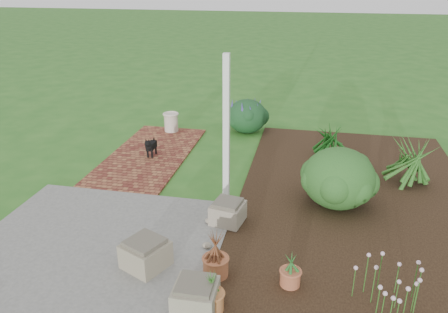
% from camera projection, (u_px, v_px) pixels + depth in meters
% --- Properties ---
extents(ground, '(80.00, 80.00, 0.00)m').
position_uv_depth(ground, '(208.00, 202.00, 7.40)').
color(ground, '#28631F').
rests_on(ground, ground).
extents(concrete_patio, '(3.50, 3.50, 0.04)m').
position_uv_depth(concrete_patio, '(90.00, 252.00, 6.05)').
color(concrete_patio, slate).
rests_on(concrete_patio, ground).
extents(brick_path, '(1.60, 3.50, 0.04)m').
position_uv_depth(brick_path, '(150.00, 155.00, 9.29)').
color(brick_path, maroon).
rests_on(brick_path, ground).
extents(garden_bed, '(4.00, 7.00, 0.03)m').
position_uv_depth(garden_bed, '(358.00, 202.00, 7.38)').
color(garden_bed, black).
rests_on(garden_bed, ground).
extents(veranda_post, '(0.10, 0.10, 2.50)m').
position_uv_depth(veranda_post, '(226.00, 132.00, 6.95)').
color(veranda_post, white).
rests_on(veranda_post, ground).
extents(stone_trough_near, '(0.49, 0.49, 0.32)m').
position_uv_depth(stone_trough_near, '(196.00, 298.00, 4.94)').
color(stone_trough_near, gray).
rests_on(stone_trough_near, concrete_patio).
extents(stone_trough_mid, '(0.67, 0.67, 0.34)m').
position_uv_depth(stone_trough_mid, '(146.00, 255.00, 5.68)').
color(stone_trough_mid, '#7D765C').
rests_on(stone_trough_mid, concrete_patio).
extents(stone_trough_far, '(0.54, 0.54, 0.31)m').
position_uv_depth(stone_trough_far, '(228.00, 213.00, 6.70)').
color(stone_trough_far, '#79735C').
rests_on(stone_trough_far, concrete_patio).
extents(black_dog, '(0.14, 0.47, 0.40)m').
position_uv_depth(black_dog, '(151.00, 146.00, 9.08)').
color(black_dog, black).
rests_on(black_dog, brick_path).
extents(cream_ceramic_urn, '(0.44, 0.44, 0.44)m').
position_uv_depth(cream_ceramic_urn, '(171.00, 122.00, 10.56)').
color(cream_ceramic_urn, beige).
rests_on(cream_ceramic_urn, brick_path).
extents(evergreen_shrub, '(1.32, 1.32, 1.00)m').
position_uv_depth(evergreen_shrub, '(339.00, 176.00, 7.11)').
color(evergreen_shrub, '#133F18').
rests_on(evergreen_shrub, garden_bed).
extents(agapanthus_clump_back, '(1.34, 1.34, 1.02)m').
position_uv_depth(agapanthus_clump_back, '(410.00, 158.00, 7.82)').
color(agapanthus_clump_back, '#0B3A0E').
rests_on(agapanthus_clump_back, garden_bed).
extents(agapanthus_clump_front, '(1.20, 1.20, 0.86)m').
position_uv_depth(agapanthus_clump_front, '(329.00, 136.00, 9.08)').
color(agapanthus_clump_front, '#0D3D10').
rests_on(agapanthus_clump_front, garden_bed).
extents(pink_flower_patch, '(1.19, 1.19, 0.58)m').
position_uv_depth(pink_flower_patch, '(386.00, 291.00, 4.86)').
color(pink_flower_patch, '#113D0F').
rests_on(pink_flower_patch, garden_bed).
extents(terracotta_pot_bronze, '(0.35, 0.35, 0.26)m').
position_uv_depth(terracotta_pot_bronze, '(216.00, 266.00, 5.54)').
color(terracotta_pot_bronze, '#AE603B').
rests_on(terracotta_pot_bronze, garden_bed).
extents(terracotta_pot_small_left, '(0.26, 0.26, 0.21)m').
position_uv_depth(terracotta_pot_small_left, '(290.00, 277.00, 5.37)').
color(terracotta_pot_small_left, '#A95939').
rests_on(terracotta_pot_small_left, garden_bed).
extents(terracotta_pot_small_right, '(0.34, 0.34, 0.24)m').
position_uv_depth(terracotta_pot_small_right, '(212.00, 301.00, 4.97)').
color(terracotta_pot_small_right, '#B26E3C').
rests_on(terracotta_pot_small_right, garden_bed).
extents(purple_flowering_bush, '(1.15, 1.15, 0.82)m').
position_uv_depth(purple_flowering_bush, '(247.00, 115.00, 10.59)').
color(purple_flowering_bush, black).
rests_on(purple_flowering_bush, ground).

